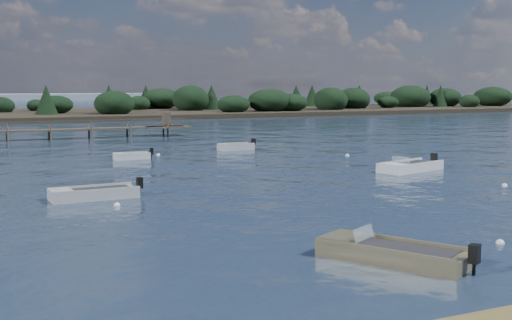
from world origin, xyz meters
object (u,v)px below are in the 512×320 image
dinghy_mid_grey (94,196)px  tender_far_white (132,157)px  dinghy_mid_white_b (410,168)px  tender_far_grey_b (236,148)px  dinghy_near_olive (392,256)px

dinghy_mid_grey → tender_far_white: 17.59m
dinghy_mid_white_b → dinghy_mid_grey: bearing=-175.1°
tender_far_grey_b → dinghy_mid_white_b: bearing=-73.5°
dinghy_mid_white_b → dinghy_near_olive: size_ratio=1.08×
dinghy_mid_grey → dinghy_mid_white_b: size_ratio=0.86×
dinghy_mid_white_b → tender_far_white: (-15.56, 14.70, -0.03)m
tender_far_grey_b → dinghy_mid_grey: bearing=-129.5°
dinghy_near_olive → dinghy_mid_grey: bearing=113.0°
dinghy_mid_white_b → tender_far_grey_b: size_ratio=1.52×
dinghy_mid_white_b → tender_far_grey_b: bearing=106.5°
tender_far_grey_b → tender_far_white: (-10.25, -3.22, -0.02)m
dinghy_near_olive → tender_far_grey_b: dinghy_near_olive is taller
dinghy_mid_grey → tender_far_white: dinghy_mid_grey is taller
dinghy_mid_white_b → dinghy_near_olive: 23.18m
dinghy_mid_grey → dinghy_near_olive: 17.42m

